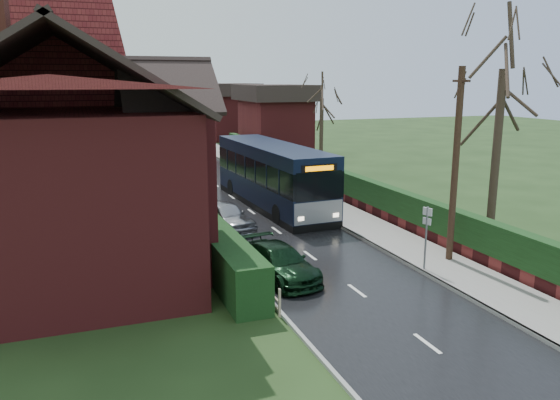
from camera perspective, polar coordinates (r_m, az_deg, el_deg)
name	(u,v)px	position (r m, az deg, el deg)	size (l,w,h in m)	color
ground	(331,272)	(20.48, 5.39, -7.51)	(140.00, 140.00, 0.00)	#2C481F
road	(251,212)	(29.42, -3.02, -1.23)	(6.00, 100.00, 0.02)	black
pavement	(323,205)	(30.89, 4.53, -0.47)	(2.50, 100.00, 0.14)	slate
kerb_right	(304,206)	(30.42, 2.47, -0.65)	(0.12, 100.00, 0.14)	gray
kerb_left	(195,216)	(28.69, -8.85, -1.64)	(0.12, 100.00, 0.10)	gray
front_hedge	(199,227)	(23.59, -8.50, -2.84)	(1.20, 16.00, 1.60)	black
picket_fence	(216,234)	(23.84, -6.70, -3.50)	(0.10, 16.00, 0.90)	tan
right_wall_hedge	(348,186)	(31.36, 7.13, 1.44)	(0.60, 50.00, 1.80)	maroon
brick_house	(71,150)	(22.25, -20.99, 4.93)	(9.30, 14.60, 10.30)	maroon
bus	(273,176)	(30.30, -0.79, 2.51)	(3.16, 11.58, 3.48)	black
car_silver	(225,216)	(26.01, -5.75, -1.63)	(1.57, 3.90, 1.33)	#A3A2A7
car_green	(279,262)	(19.62, -0.07, -6.52)	(1.67, 4.11, 1.19)	black
car_distant	(188,142)	(56.60, -9.55, 5.99)	(1.53, 4.40, 1.45)	black
bus_stop_sign	(426,230)	(20.55, 15.05, -3.01)	(0.17, 0.37, 2.50)	slate
telegraph_pole	(455,167)	(21.58, 17.85, 3.34)	(0.26, 0.96, 7.47)	black
tree_right_near	(505,56)	(24.84, 22.42, 13.73)	(4.91, 4.91, 10.59)	#32261D
tree_right_far	(322,93)	(41.82, 4.41, 11.06)	(4.13, 4.13, 7.97)	#33261E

